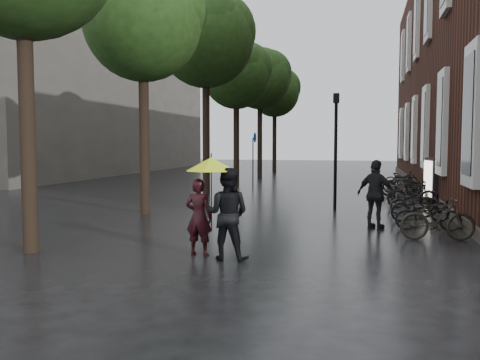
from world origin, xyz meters
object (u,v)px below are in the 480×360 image
(ad_lightbox, at_px, (431,181))
(pedestrian_walking, at_px, (376,194))
(person_black, at_px, (227,214))
(person_burgundy, at_px, (199,217))
(parked_bicycles, at_px, (411,193))
(lamp_post, at_px, (336,140))

(ad_lightbox, bearing_deg, pedestrian_walking, -117.97)
(pedestrian_walking, bearing_deg, person_black, 84.98)
(person_burgundy, distance_m, person_black, 0.73)
(person_burgundy, height_order, parked_bicycles, person_burgundy)
(pedestrian_walking, xyz_separation_m, parked_bicycles, (1.39, 5.79, -0.47))
(person_black, relative_size, lamp_post, 0.46)
(ad_lightbox, bearing_deg, person_black, -124.42)
(ad_lightbox, relative_size, lamp_post, 0.44)
(person_black, xyz_separation_m, ad_lightbox, (5.10, 10.82, -0.04))
(parked_bicycles, bearing_deg, lamp_post, -141.73)
(pedestrian_walking, xyz_separation_m, ad_lightbox, (2.17, 6.39, -0.05))
(pedestrian_walking, distance_m, parked_bicycles, 5.98)
(person_black, xyz_separation_m, parked_bicycles, (4.32, 10.22, -0.45))
(person_black, relative_size, parked_bicycles, 0.12)
(person_black, bearing_deg, lamp_post, -98.49)
(pedestrian_walking, distance_m, ad_lightbox, 6.75)
(person_black, height_order, pedestrian_walking, pedestrian_walking)
(pedestrian_walking, bearing_deg, person_burgundy, 77.66)
(pedestrian_walking, height_order, lamp_post, lamp_post)
(person_burgundy, xyz_separation_m, pedestrian_walking, (3.60, 4.18, 0.14))
(person_black, bearing_deg, ad_lightbox, -112.26)
(ad_lightbox, bearing_deg, lamp_post, -151.10)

